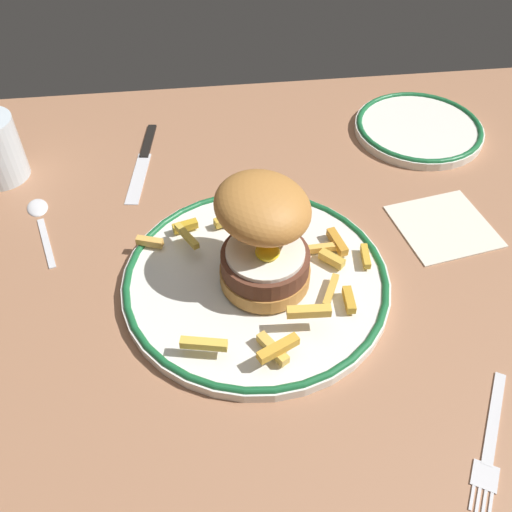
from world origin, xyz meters
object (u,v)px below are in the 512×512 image
dinner_plate (256,279)px  spoon (39,213)px  knife (144,155)px  napkin (444,226)px  side_plate (419,128)px  burger (264,234)px  fork (491,442)px

dinner_plate → spoon: size_ratio=2.24×
knife → spoon: size_ratio=1.36×
napkin → side_plate: bearing=80.7°
burger → knife: 29.76cm
fork → napkin: size_ratio=1.18×
knife → dinner_plate: bearing=-63.6°
spoon → burger: bearing=-28.6°
spoon → napkin: 50.67cm
side_plate → spoon: bearing=-167.4°
burger → dinner_plate: bearing=-162.7°
dinner_plate → burger: bearing=17.3°
side_plate → fork: bearing=-100.6°
napkin → knife: bearing=152.6°
dinner_plate → fork: (18.51, -21.09, -0.66)cm
dinner_plate → napkin: (24.18, 6.58, -0.64)cm
dinner_plate → side_plate: size_ratio=1.58×
side_plate → knife: bearing=-178.5°
dinner_plate → side_plate: same height
dinner_plate → burger: (0.86, 0.27, 6.65)cm
spoon → napkin: size_ratio=1.19×
burger → spoon: (-26.68, 14.54, -7.13)cm
knife → side_plate: bearing=1.5°
side_plate → fork: size_ratio=1.43×
burger → knife: bearing=118.2°
side_plate → napkin: side_plate is taller
burger → fork: burger is taller
side_plate → dinner_plate: bearing=-135.8°
knife → napkin: size_ratio=1.62×
knife → napkin: 41.62cm
dinner_plate → spoon: bearing=150.2°
fork → spoon: 57.04cm
side_plate → fork: side_plate is taller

